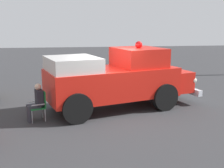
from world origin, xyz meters
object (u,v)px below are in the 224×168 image
Objects in this scene: vintage_fire_truck at (117,78)px; spectator_seated at (36,101)px; lawn_chair_near_truck at (40,103)px; traffic_cone at (170,93)px; spectator_standing at (163,74)px.

spectator_seated is (-2.96, -1.08, -0.50)m from vintage_fire_truck.
vintage_fire_truck is 3.19m from spectator_seated.
lawn_chair_near_truck is 5.65m from traffic_cone.
spectator_standing reaches higher than traffic_cone.
traffic_cone is (5.43, 1.96, -0.39)m from spectator_seated.
lawn_chair_near_truck is at bearing 19.43° from spectator_seated.
spectator_seated is 6.30m from spectator_standing.
traffic_cone is at bearing 19.90° from spectator_seated.
traffic_cone is (-0.04, -1.17, -0.66)m from spectator_standing.
lawn_chair_near_truck is at bearing -149.97° from spectator_standing.
vintage_fire_truck reaches higher than spectator_seated.
spectator_standing is (2.51, 2.05, -0.23)m from vintage_fire_truck.
spectator_seated is at bearing -160.02° from vintage_fire_truck.
lawn_chair_near_truck is 1.61× the size of traffic_cone.
spectator_standing is at bearing 30.03° from lawn_chair_near_truck.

